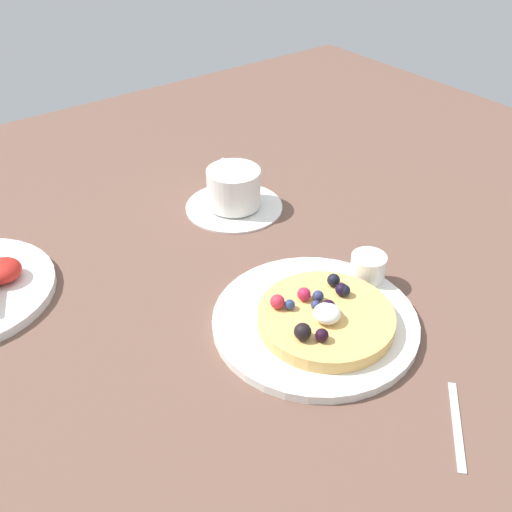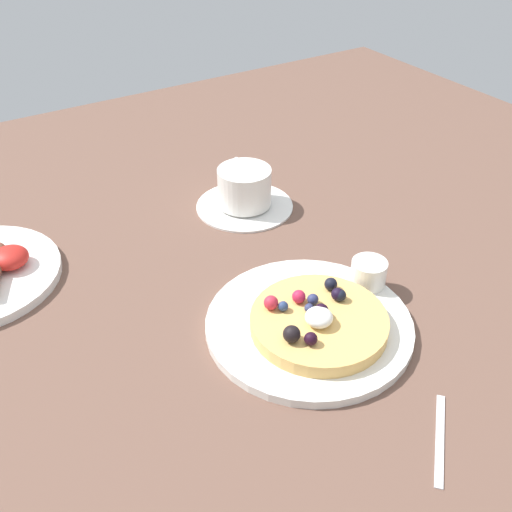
% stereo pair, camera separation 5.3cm
% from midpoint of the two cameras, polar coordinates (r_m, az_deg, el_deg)
% --- Properties ---
extents(ground_plane, '(1.65, 1.45, 0.03)m').
position_cam_midpoint_polar(ground_plane, '(0.74, 0.02, -5.58)').
color(ground_plane, brown).
extents(pancake_plate, '(0.24, 0.24, 0.01)m').
position_cam_midpoint_polar(pancake_plate, '(0.70, 7.23, -6.56)').
color(pancake_plate, white).
rests_on(pancake_plate, ground_plane).
extents(pancake_with_berries, '(0.16, 0.16, 0.04)m').
position_cam_midpoint_polar(pancake_with_berries, '(0.69, 8.15, -6.21)').
color(pancake_with_berries, '#E3B05F').
rests_on(pancake_with_berries, pancake_plate).
extents(syrup_ramekin, '(0.04, 0.04, 0.03)m').
position_cam_midpoint_polar(syrup_ramekin, '(0.76, 12.67, -1.62)').
color(syrup_ramekin, white).
rests_on(syrup_ramekin, pancake_plate).
extents(coffee_saucer, '(0.15, 0.15, 0.01)m').
position_cam_midpoint_polar(coffee_saucer, '(0.92, 0.56, 4.84)').
color(coffee_saucer, white).
rests_on(coffee_saucer, ground_plane).
extents(coffee_cup, '(0.08, 0.11, 0.06)m').
position_cam_midpoint_polar(coffee_cup, '(0.90, 0.55, 6.69)').
color(coffee_cup, white).
rests_on(coffee_cup, coffee_saucer).
extents(teaspoon, '(0.14, 0.13, 0.01)m').
position_cam_midpoint_polar(teaspoon, '(0.59, 19.68, -20.95)').
color(teaspoon, silver).
rests_on(teaspoon, ground_plane).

